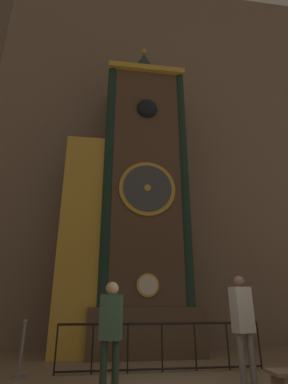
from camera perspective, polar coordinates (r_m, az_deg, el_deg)
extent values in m
cube|color=#7A6656|center=(12.36, 1.39, 12.02)|extent=(24.00, 0.30, 15.90)
cube|color=brown|center=(9.13, 0.00, -24.88)|extent=(3.10, 1.61, 1.23)
cube|color=brown|center=(9.87, 0.00, 2.61)|extent=(2.48, 1.40, 7.91)
cube|color=gold|center=(11.83, 0.07, 20.28)|extent=(2.68, 1.54, 0.20)
cylinder|color=gold|center=(8.38, 0.72, -17.31)|extent=(0.61, 0.05, 0.61)
cylinder|color=silver|center=(8.36, 0.75, -17.30)|extent=(0.50, 0.03, 0.50)
cylinder|color=gold|center=(8.97, 0.65, 0.68)|extent=(1.71, 0.07, 1.71)
cylinder|color=#3D424C|center=(8.92, 0.69, 0.78)|extent=(1.47, 0.04, 1.47)
cylinder|color=gold|center=(8.91, 0.71, 0.82)|extent=(0.20, 0.03, 0.20)
cube|color=#30241B|center=(10.75, 0.16, 13.99)|extent=(0.88, 0.42, 0.88)
sphere|color=black|center=(10.40, 0.51, 15.31)|extent=(0.71, 0.71, 0.71)
cylinder|color=#142D23|center=(9.24, -6.75, 4.43)|extent=(0.31, 0.31, 7.91)
cylinder|color=#142D23|center=(9.55, 7.54, 3.61)|extent=(0.31, 0.31, 7.91)
cylinder|color=gold|center=(12.08, 0.00, 20.86)|extent=(1.02, 1.02, 0.30)
cone|color=#163227|center=(12.52, 0.00, 23.14)|extent=(0.96, 0.96, 1.02)
sphere|color=gold|center=(12.96, 0.00, 25.17)|extent=(0.20, 0.20, 0.20)
cube|color=#4C3828|center=(9.25, -11.77, -8.82)|extent=(1.17, 1.19, 6.24)
cube|color=gold|center=(8.65, -11.99, -8.04)|extent=(1.23, 0.06, 6.24)
cylinder|color=black|center=(7.03, -16.44, -26.73)|extent=(0.04, 0.04, 0.94)
cylinder|color=black|center=(6.98, -9.80, -27.25)|extent=(0.04, 0.04, 0.94)
cylinder|color=black|center=(7.01, -3.11, -27.46)|extent=(0.04, 0.04, 0.94)
cylinder|color=black|center=(7.11, 3.47, -27.35)|extent=(0.04, 0.04, 0.94)
cylinder|color=black|center=(7.28, 9.77, -26.95)|extent=(0.04, 0.04, 0.94)
cylinder|color=black|center=(7.52, 15.67, -26.32)|extent=(0.04, 0.04, 0.94)
cylinder|color=black|center=(7.82, 21.09, -25.52)|extent=(0.04, 0.04, 0.94)
cylinder|color=black|center=(7.07, 3.38, -23.73)|extent=(4.36, 0.05, 0.05)
cylinder|color=black|center=(7.17, 3.55, -30.60)|extent=(4.36, 0.04, 0.04)
cylinder|color=#213427|center=(5.25, -7.77, -30.55)|extent=(0.11, 0.11, 0.80)
cylinder|color=#213427|center=(5.26, -5.49, -30.62)|extent=(0.11, 0.11, 0.80)
cube|color=#385642|center=(5.17, -6.28, -22.57)|extent=(0.38, 0.28, 0.67)
sphere|color=tan|center=(5.17, -6.09, -17.80)|extent=(0.21, 0.21, 0.21)
cylinder|color=#58554F|center=(5.90, 18.17, -28.35)|extent=(0.11, 0.11, 0.86)
cylinder|color=#58554F|center=(5.98, 19.93, -28.06)|extent=(0.11, 0.11, 0.86)
cube|color=gray|center=(5.87, 18.10, -20.48)|extent=(0.38, 0.30, 0.75)
sphere|color=brown|center=(5.88, 17.60, -15.95)|extent=(0.21, 0.21, 0.21)
cylinder|color=gray|center=(7.05, -22.82, -29.79)|extent=(0.28, 0.28, 0.04)
cylinder|color=gray|center=(6.98, -22.26, -26.12)|extent=(0.06, 0.06, 0.95)
sphere|color=gray|center=(6.93, -21.66, -21.94)|extent=(0.09, 0.09, 0.09)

